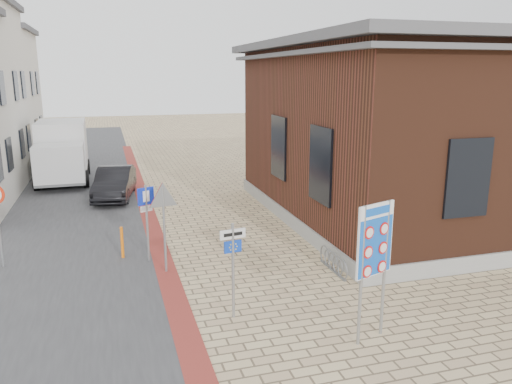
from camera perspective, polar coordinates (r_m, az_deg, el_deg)
ground at (r=12.06m, az=1.59°, el=-14.20°), size 120.00×120.00×0.00m
road_strip at (r=25.85m, az=-20.93°, el=0.05°), size 7.00×60.00×0.02m
curb_strip at (r=20.95m, az=-12.28°, el=-2.33°), size 0.60×40.00×0.02m
brick_building at (r=21.24m, az=19.23°, el=6.99°), size 13.00×13.00×6.80m
bike_rack at (r=14.73m, az=8.81°, el=-7.95°), size 0.08×1.80×0.60m
sedan at (r=23.71m, az=-15.85°, el=1.02°), size 2.17×4.48×1.42m
box_truck at (r=28.17m, az=-21.29°, el=4.38°), size 2.62×5.98×3.11m
border_sign at (r=10.62m, az=13.43°, el=-5.66°), size 0.99×0.40×3.03m
essen_sign at (r=11.50m, az=-2.65°, el=-7.37°), size 0.62×0.13×2.30m
parking_sign at (r=15.21m, az=-12.41°, el=-2.06°), size 0.49×0.25×2.39m
yield_sign at (r=14.18m, az=-10.54°, el=-1.51°), size 0.92×0.18×2.60m
bollard at (r=15.98m, az=-15.05°, el=-5.62°), size 0.10×0.10×1.01m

